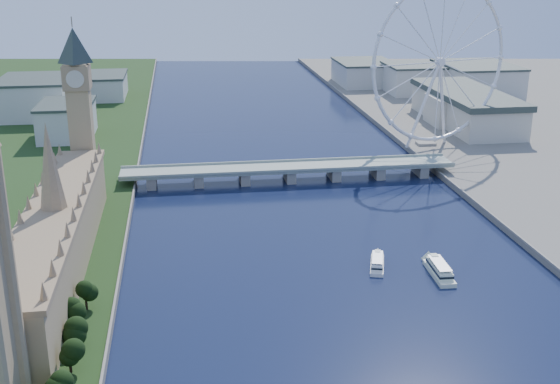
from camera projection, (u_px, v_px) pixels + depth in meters
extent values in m
cube|color=tan|center=(58.00, 241.00, 321.06)|extent=(24.00, 200.00, 28.00)
cone|color=#937A59|center=(50.00, 166.00, 309.62)|extent=(12.00, 12.00, 40.00)
cube|color=tan|center=(82.00, 131.00, 414.14)|extent=(13.00, 13.00, 80.00)
cube|color=#937A59|center=(77.00, 77.00, 403.97)|extent=(15.00, 15.00, 14.00)
pyramid|color=#2D3833|center=(72.00, 27.00, 395.07)|extent=(20.02, 20.02, 20.00)
cube|color=gray|center=(289.00, 168.00, 463.08)|extent=(220.00, 22.00, 2.00)
cube|color=gray|center=(152.00, 180.00, 452.41)|extent=(6.00, 20.00, 7.50)
cube|color=gray|center=(198.00, 179.00, 456.47)|extent=(6.00, 20.00, 7.50)
cube|color=gray|center=(244.00, 177.00, 460.53)|extent=(6.00, 20.00, 7.50)
cube|color=gray|center=(289.00, 175.00, 464.59)|extent=(6.00, 20.00, 7.50)
cube|color=gray|center=(334.00, 173.00, 468.66)|extent=(6.00, 20.00, 7.50)
cube|color=gray|center=(377.00, 171.00, 472.72)|extent=(6.00, 20.00, 7.50)
cube|color=gray|center=(420.00, 169.00, 476.78)|extent=(6.00, 20.00, 7.50)
torus|color=silver|center=(440.00, 62.00, 512.03)|extent=(113.60, 39.12, 118.60)
cylinder|color=silver|center=(440.00, 62.00, 512.03)|extent=(7.25, 6.61, 6.00)
cube|color=gray|center=(426.00, 143.00, 541.35)|extent=(14.00, 10.00, 2.00)
cube|color=beige|center=(67.00, 121.00, 561.03)|extent=(40.00, 60.00, 26.00)
cube|color=beige|center=(36.00, 98.00, 639.12)|extent=(60.00, 80.00, 32.00)
cube|color=beige|center=(101.00, 87.00, 722.55)|extent=(50.00, 70.00, 22.00)
cube|color=beige|center=(415.00, 79.00, 747.51)|extent=(60.00, 60.00, 28.00)
cube|color=beige|center=(476.00, 80.00, 736.54)|extent=(70.00, 90.00, 30.00)
cube|color=beige|center=(364.00, 73.00, 799.03)|extent=(60.00, 80.00, 24.00)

